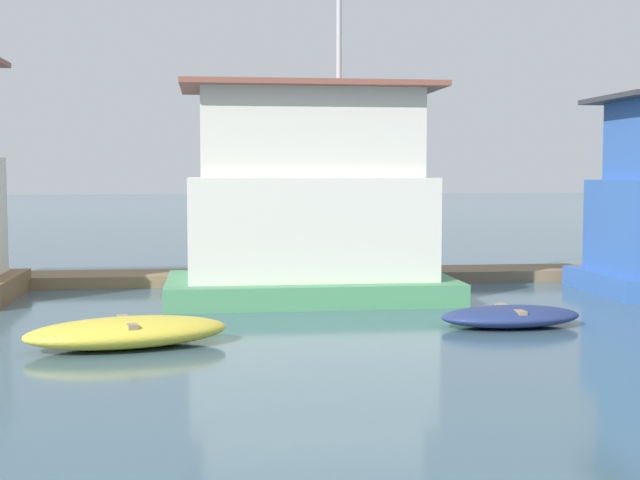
# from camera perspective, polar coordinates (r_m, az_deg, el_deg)

# --- Properties ---
(ground_plane) EXTENTS (200.00, 200.00, 0.00)m
(ground_plane) POSITION_cam_1_polar(r_m,az_deg,el_deg) (21.28, -0.34, -3.56)
(ground_plane) COLOR #426070
(dock_walkway) EXTENTS (33.80, 1.80, 0.30)m
(dock_walkway) POSITION_cam_1_polar(r_m,az_deg,el_deg) (23.92, -1.10, -2.32)
(dock_walkway) COLOR #846B4C
(dock_walkway) RESTS_ON ground_plane
(houseboat_green) EXTENTS (6.57, 3.78, 9.02)m
(houseboat_green) POSITION_cam_1_polar(r_m,az_deg,el_deg) (20.55, -0.67, 2.20)
(houseboat_green) COLOR #4C9360
(houseboat_green) RESTS_ON ground_plane
(dinghy_yellow) EXTENTS (3.65, 2.26, 0.50)m
(dinghy_yellow) POSITION_cam_1_polar(r_m,az_deg,el_deg) (15.35, -12.22, -5.79)
(dinghy_yellow) COLOR yellow
(dinghy_yellow) RESTS_ON ground_plane
(dinghy_navy) EXTENTS (2.83, 1.58, 0.39)m
(dinghy_navy) POSITION_cam_1_polar(r_m,az_deg,el_deg) (17.37, 12.11, -4.79)
(dinghy_navy) COLOR navy
(dinghy_navy) RESTS_ON ground_plane
(mooring_post_near_right) EXTENTS (0.24, 0.24, 1.67)m
(mooring_post_near_right) POSITION_cam_1_polar(r_m,az_deg,el_deg) (23.25, 6.82, -0.84)
(mooring_post_near_right) COLOR brown
(mooring_post_near_right) RESTS_ON ground_plane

